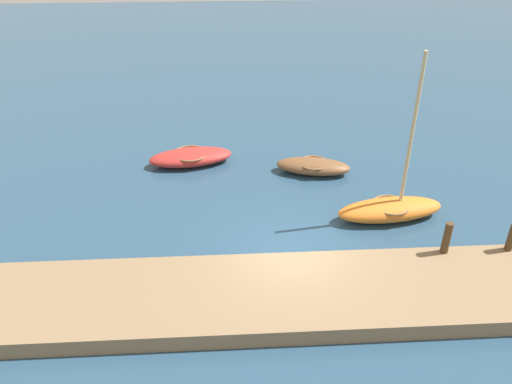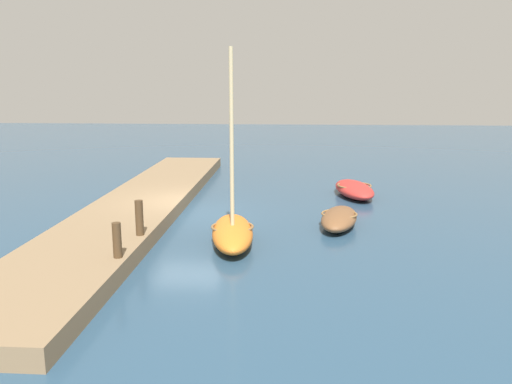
% 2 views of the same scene
% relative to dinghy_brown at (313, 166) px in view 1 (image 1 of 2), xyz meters
% --- Properties ---
extents(ground_plane, '(84.00, 84.00, 0.00)m').
position_rel_dinghy_brown_xyz_m(ground_plane, '(-1.57, -5.53, -0.31)').
color(ground_plane, navy).
extents(dock_platform, '(22.21, 3.18, 0.49)m').
position_rel_dinghy_brown_xyz_m(dock_platform, '(-1.57, -7.34, -0.06)').
color(dock_platform, '#846B4C').
rests_on(dock_platform, ground_plane).
extents(dinghy_brown, '(3.12, 1.75, 0.60)m').
position_rel_dinghy_brown_xyz_m(dinghy_brown, '(0.00, 0.00, 0.00)').
color(dinghy_brown, brown).
rests_on(dinghy_brown, ground_plane).
extents(rowboat_red, '(3.58, 1.94, 0.62)m').
position_rel_dinghy_brown_xyz_m(rowboat_red, '(-4.92, 1.08, 0.01)').
color(rowboat_red, '#B72D28').
rests_on(rowboat_red, ground_plane).
extents(rowboat_orange, '(3.83, 1.66, 5.80)m').
position_rel_dinghy_brown_xyz_m(rowboat_orange, '(2.13, -3.40, 0.11)').
color(rowboat_orange, orange).
rests_on(rowboat_orange, ground_plane).
extents(mooring_post_west, '(0.23, 0.23, 1.03)m').
position_rel_dinghy_brown_xyz_m(mooring_post_west, '(2.99, -6.00, 0.70)').
color(mooring_post_west, '#47331E').
rests_on(mooring_post_west, dock_platform).
extents(mooring_post_mid_west, '(0.22, 0.22, 0.91)m').
position_rel_dinghy_brown_xyz_m(mooring_post_mid_west, '(4.96, -6.00, 0.64)').
color(mooring_post_mid_west, '#47331E').
rests_on(mooring_post_mid_west, dock_platform).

